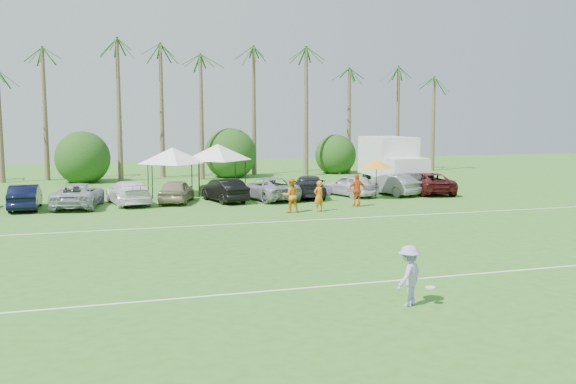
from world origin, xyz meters
name	(u,v)px	position (x,y,z in m)	size (l,w,h in m)	color
ground	(312,309)	(0.00, 0.00, 0.00)	(120.00, 120.00, 0.00)	#367021
field_lines	(243,250)	(0.00, 8.00, 0.01)	(80.00, 12.10, 0.01)	white
palm_tree_3	(52,53)	(-8.00, 38.00, 10.06)	(2.40, 2.40, 11.90)	brown
palm_tree_4	(107,87)	(-4.00, 38.00, 7.48)	(2.40, 2.40, 8.90)	brown
palm_tree_5	(157,77)	(0.00, 38.00, 8.35)	(2.40, 2.40, 9.90)	brown
palm_tree_6	(206,67)	(4.00, 38.00, 9.21)	(2.40, 2.40, 10.90)	brown
palm_tree_7	(252,58)	(8.00, 38.00, 10.06)	(2.40, 2.40, 11.90)	brown
palm_tree_8	(308,90)	(13.00, 38.00, 7.48)	(2.40, 2.40, 8.90)	brown
palm_tree_9	(361,81)	(18.00, 38.00, 8.35)	(2.40, 2.40, 9.90)	brown
palm_tree_10	(411,72)	(23.00, 38.00, 9.21)	(2.40, 2.40, 10.90)	brown
palm_tree_11	(450,64)	(27.00, 38.00, 10.06)	(2.40, 2.40, 11.90)	brown
bush_tree_1	(83,158)	(-6.00, 39.00, 1.80)	(4.00, 4.00, 4.00)	brown
bush_tree_2	(228,156)	(6.00, 39.00, 1.80)	(4.00, 4.00, 4.00)	brown
bush_tree_3	(335,154)	(16.00, 39.00, 1.80)	(4.00, 4.00, 4.00)	brown
sideline_player_a	(319,196)	(6.26, 16.68, 0.84)	(0.61, 0.40, 1.68)	orange
sideline_player_b	(291,195)	(4.71, 16.81, 0.92)	(0.90, 0.70, 1.84)	orange
sideline_player_c	(357,190)	(9.01, 17.85, 0.94)	(1.10, 0.46, 1.87)	#DF5418
box_truck	(392,161)	(15.23, 25.97, 1.97)	(3.26, 7.33, 3.68)	silver
canopy_tent_left	(172,148)	(-0.34, 26.44, 3.13)	(4.50, 4.50, 3.65)	black
canopy_tent_right	(218,144)	(2.83, 27.36, 3.28)	(4.73, 4.73, 3.83)	black
market_umbrella	(376,164)	(11.50, 20.64, 2.21)	(2.21, 2.21, 2.47)	black
frisbee_player	(409,275)	(2.59, -0.48, 0.82)	(1.31, 1.12, 1.65)	#A79CDD
parked_car_1	(25,197)	(-8.98, 22.23, 0.70)	(1.49, 4.26, 1.41)	black
parked_car_2	(78,195)	(-6.19, 22.22, 0.70)	(2.33, 5.06, 1.41)	#A4A7B4
parked_car_3	(128,192)	(-3.40, 22.72, 0.70)	(1.97, 4.84, 1.41)	white
parked_car_4	(176,191)	(-0.61, 22.67, 0.70)	(1.66, 4.12, 1.41)	tan
parked_car_5	(224,190)	(2.19, 22.28, 0.70)	(1.49, 4.26, 1.41)	black
parked_car_6	(268,188)	(4.98, 22.36, 0.70)	(2.33, 5.06, 1.41)	#969BA0
parked_car_7	(309,186)	(7.77, 22.68, 0.70)	(1.97, 4.84, 1.41)	black
parked_car_8	(350,185)	(10.56, 22.55, 0.70)	(1.66, 4.12, 1.41)	silver
parked_car_9	(391,184)	(13.35, 22.34, 0.70)	(1.49, 4.26, 1.41)	gray
parked_car_10	(429,183)	(16.15, 22.25, 0.70)	(2.33, 5.06, 1.41)	#4B1214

